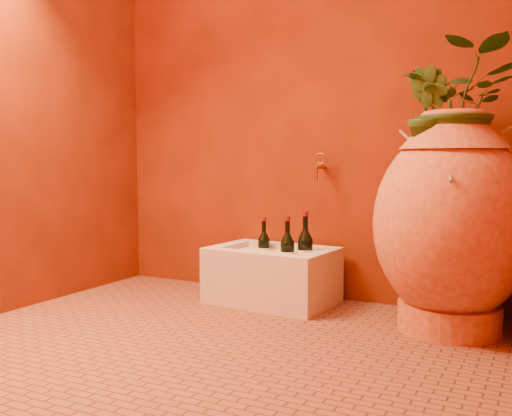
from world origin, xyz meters
The scene contains 11 objects.
floor centered at (0.00, 0.00, 0.00)m, with size 2.50×2.50×0.00m, color brown.
wall_back centered at (0.00, 1.00, 1.25)m, with size 2.50×0.02×2.50m, color #521B04.
wall_left centered at (-1.25, 0.00, 1.25)m, with size 0.02×2.00×2.50m, color #521B04.
amphora centered at (0.85, 0.65, 0.50)m, with size 0.86×0.86×1.01m.
stone_basin centered at (-0.11, 0.75, 0.15)m, with size 0.70×0.50×0.31m.
wine_bottle_a centered at (-0.21, 0.84, 0.28)m, with size 0.07×0.07×0.29m.
wine_bottle_b centered at (0.00, 0.72, 0.28)m, with size 0.08×0.08×0.32m.
wine_bottle_c centered at (0.09, 0.75, 0.29)m, with size 0.08×0.08×0.35m.
wall_tap centered at (0.10, 0.92, 0.76)m, with size 0.07×0.14×0.16m.
plant_main centered at (0.88, 0.66, 1.04)m, with size 0.50×0.43×0.55m, color #224819.
plant_side centered at (0.76, 0.56, 1.00)m, with size 0.22×0.18×0.40m, color #224819.
Camera 1 is at (1.25, -2.06, 0.79)m, focal length 40.00 mm.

